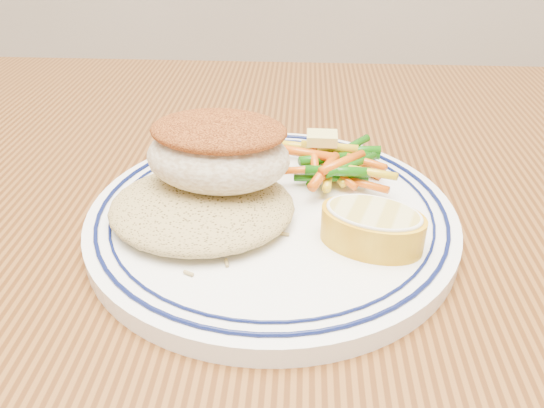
{
  "coord_description": "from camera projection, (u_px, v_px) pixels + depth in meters",
  "views": [
    {
      "loc": [
        0.02,
        -0.29,
        0.98
      ],
      "look_at": [
        0.0,
        0.04,
        0.77
      ],
      "focal_mm": 35.0,
      "sensor_mm": 36.0,
      "label": 1
    }
  ],
  "objects": [
    {
      "name": "lemon_wedge",
      "position": [
        372.0,
        226.0,
        0.35
      ],
      "size": [
        0.08,
        0.08,
        0.03
      ],
      "color": "gold",
      "rests_on": "plate"
    },
    {
      "name": "butter_pat",
      "position": [
        322.0,
        138.0,
        0.43
      ],
      "size": [
        0.02,
        0.02,
        0.01
      ],
      "primitive_type": "cube",
      "rotation": [
        0.0,
        0.0,
        -0.01
      ],
      "color": "#EEE074",
      "rests_on": "vegetable_pile"
    },
    {
      "name": "fish_fillet",
      "position": [
        218.0,
        150.0,
        0.38
      ],
      "size": [
        0.11,
        0.09,
        0.05
      ],
      "color": "beige",
      "rests_on": "rice_pilaf"
    },
    {
      "name": "plate",
      "position": [
        272.0,
        216.0,
        0.4
      ],
      "size": [
        0.28,
        0.28,
        0.02
      ],
      "color": "white",
      "rests_on": "dining_table"
    },
    {
      "name": "dining_table",
      "position": [
        266.0,
        354.0,
        0.42
      ],
      "size": [
        1.5,
        0.9,
        0.75
      ],
      "color": "#4C280F",
      "rests_on": "ground"
    },
    {
      "name": "rice_pilaf",
      "position": [
        202.0,
        203.0,
        0.38
      ],
      "size": [
        0.13,
        0.12,
        0.03
      ],
      "primitive_type": "ellipsoid",
      "color": "#A18950",
      "rests_on": "plate"
    },
    {
      "name": "vegetable_pile",
      "position": [
        334.0,
        161.0,
        0.44
      ],
      "size": [
        0.11,
        0.1,
        0.03
      ],
      "color": "#155A0B",
      "rests_on": "plate"
    }
  ]
}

